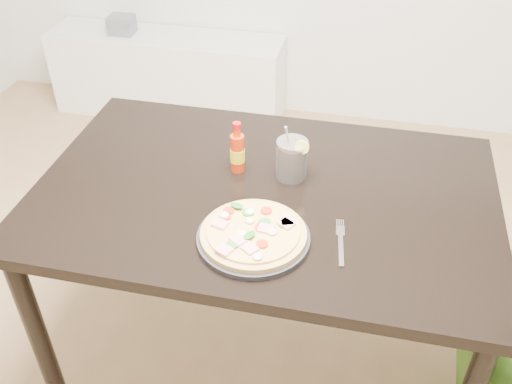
% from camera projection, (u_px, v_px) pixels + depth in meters
% --- Properties ---
extents(dining_table, '(1.40, 0.90, 0.75)m').
position_uv_depth(dining_table, '(264.00, 211.00, 1.79)').
color(dining_table, black).
rests_on(dining_table, ground).
extents(plate, '(0.31, 0.31, 0.02)m').
position_uv_depth(plate, '(253.00, 238.00, 1.55)').
color(plate, black).
rests_on(plate, dining_table).
extents(pizza, '(0.29, 0.29, 0.03)m').
position_uv_depth(pizza, '(253.00, 233.00, 1.54)').
color(pizza, tan).
rests_on(pizza, plate).
extents(hot_sauce_bottle, '(0.05, 0.05, 0.17)m').
position_uv_depth(hot_sauce_bottle, '(237.00, 152.00, 1.78)').
color(hot_sauce_bottle, red).
rests_on(hot_sauce_bottle, dining_table).
extents(cola_cup, '(0.10, 0.10, 0.19)m').
position_uv_depth(cola_cup, '(292.00, 160.00, 1.76)').
color(cola_cup, black).
rests_on(cola_cup, dining_table).
extents(fork, '(0.04, 0.19, 0.00)m').
position_uv_depth(fork, '(341.00, 241.00, 1.55)').
color(fork, silver).
rests_on(fork, dining_table).
extents(media_console, '(1.40, 0.34, 0.50)m').
position_uv_depth(media_console, '(168.00, 75.00, 3.49)').
color(media_console, white).
rests_on(media_console, ground).
extents(cd_stack, '(0.14, 0.12, 0.10)m').
position_uv_depth(cd_stack, '(122.00, 25.00, 3.33)').
color(cd_stack, slate).
rests_on(cd_stack, media_console).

